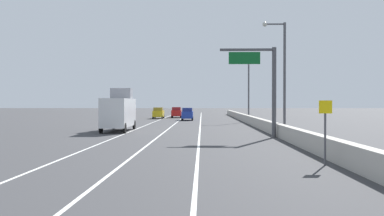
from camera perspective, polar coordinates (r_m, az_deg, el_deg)
name	(u,v)px	position (r m, az deg, el deg)	size (l,w,h in m)	color
ground_plane	(191,120)	(68.21, -0.07, -1.72)	(320.00, 320.00, 0.00)	#38383A
lane_stripe_left	(151,123)	(59.64, -5.59, -2.07)	(0.16, 130.00, 0.00)	silver
lane_stripe_center	(176,123)	(59.32, -2.23, -2.08)	(0.16, 130.00, 0.00)	silver
lane_stripe_right	(200,123)	(59.20, 1.16, -2.09)	(0.16, 130.00, 0.00)	silver
jersey_barrier_right	(264,125)	(44.68, 9.86, -2.30)	(0.60, 120.00, 1.10)	#B2ADA3
overhead_sign_gantry	(265,81)	(35.11, 9.99, 3.70)	(4.68, 0.36, 7.50)	#47474C
speed_advisory_sign	(325,127)	(20.16, 17.78, -2.53)	(0.60, 0.11, 3.00)	#4C4C51
lamp_post_right_second	(282,70)	(38.88, 12.19, 5.11)	(2.14, 0.44, 10.27)	#4C4C51
lamp_post_right_third	(247,83)	(64.07, 7.53, 3.38)	(2.14, 0.44, 10.27)	#4C4C51
car_yellow_0	(158,113)	(76.78, -4.62, -0.69)	(1.91, 4.28, 2.06)	gold
car_red_1	(176,112)	(81.54, -2.14, -0.60)	(2.02, 4.53, 2.07)	red
car_blue_2	(187,114)	(69.06, -0.63, -0.83)	(1.89, 4.39, 2.07)	#1E389E
box_truck	(119,111)	(43.14, -9.97, -0.45)	(2.58, 7.63, 4.43)	silver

